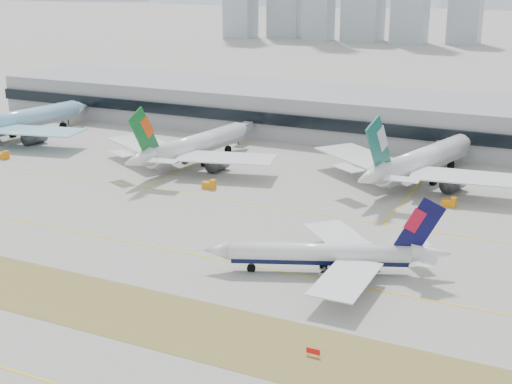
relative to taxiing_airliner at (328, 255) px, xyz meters
The scene contains 10 objects.
ground 35.34m from the taxiing_airliner, behind, with size 3000.00×3000.00×0.00m, color gray.
taxiing_airliner is the anchor object (origin of this frame).
widebody_korean 149.76m from the taxiing_airliner, 156.16° to the left, with size 64.82×64.13×23.41m.
widebody_eva 86.20m from the taxiing_airliner, 138.41° to the left, with size 59.84×58.96×21.48m.
widebody_cathay 68.38m from the taxiing_airliner, 89.12° to the left, with size 61.79×61.70×22.77m.
terminal 121.74m from the taxiing_airliner, 106.76° to the left, with size 280.00×43.10×15.00m.
hold_sign_right 31.74m from the taxiing_airliner, 73.64° to the right, with size 2.20×0.15×1.35m.
gse_b 61.71m from the taxiing_airliner, 141.28° to the left, with size 3.55×2.00×2.60m.
gse_a 127.19m from the taxiing_airliner, 162.53° to the left, with size 3.55×2.00×2.60m.
gse_c 52.97m from the taxiing_airliner, 75.94° to the left, with size 3.55×2.00×2.60m.
Camera 1 is at (78.05, -121.84, 56.07)m, focal length 50.00 mm.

